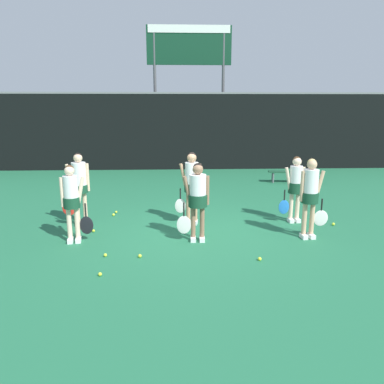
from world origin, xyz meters
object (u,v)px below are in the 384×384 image
player_4 (192,182)px  tennis_ball_3 (113,215)px  tennis_ball_4 (116,212)px  player_0 (72,198)px  tennis_ball_7 (105,255)px  scoreboard (189,57)px  player_5 (295,184)px  player_3 (79,183)px  player_2 (310,192)px  tennis_ball_2 (140,256)px  tennis_ball_6 (260,259)px  player_1 (197,195)px  tennis_ball_5 (333,224)px  bench_courtside (294,173)px  tennis_ball_0 (100,274)px  tennis_ball_1 (94,231)px

player_4 → tennis_ball_3: size_ratio=25.20×
tennis_ball_3 → tennis_ball_4: tennis_ball_3 is taller
player_0 → tennis_ball_7: (0.80, -0.85, -0.93)m
scoreboard → tennis_ball_7: size_ratio=97.65×
player_5 → player_4: bearing=177.0°
player_3 → tennis_ball_3: size_ratio=25.18×
player_2 → player_3: player_3 is taller
tennis_ball_7 → tennis_ball_2: bearing=-6.2°
tennis_ball_2 → tennis_ball_6: size_ratio=0.98×
player_1 → tennis_ball_7: player_1 is taller
tennis_ball_5 → player_3: bearing=177.0°
player_1 → player_3: 3.01m
bench_courtside → tennis_ball_0: size_ratio=29.59×
bench_courtside → tennis_ball_1: bench_courtside is taller
scoreboard → player_5: scoreboard is taller
player_2 → player_4: (-2.51, 1.12, 0.02)m
tennis_ball_2 → tennis_ball_7: (-0.67, 0.07, -0.00)m
tennis_ball_4 → player_1: bearing=-46.5°
player_1 → tennis_ball_6: (1.11, -1.13, -0.97)m
tennis_ball_1 → tennis_ball_7: tennis_ball_7 is taller
player_4 → tennis_ball_3: bearing=170.5°
player_4 → tennis_ball_0: size_ratio=26.99×
tennis_ball_1 → tennis_ball_2: bearing=-51.8°
bench_courtside → tennis_ball_7: bench_courtside is taller
bench_courtside → player_2: bearing=-97.3°
tennis_ball_2 → tennis_ball_6: tennis_ball_6 is taller
tennis_ball_4 → tennis_ball_5: 5.59m
tennis_ball_2 → bench_courtside: bearing=53.4°
bench_courtside → tennis_ball_6: size_ratio=27.41×
scoreboard → player_2: 11.48m
tennis_ball_3 → tennis_ball_5: bearing=-10.7°
player_3 → player_4: same height
scoreboard → tennis_ball_6: 12.78m
player_1 → tennis_ball_3: (-2.10, 1.92, -0.97)m
player_4 → player_0: bearing=-145.5°
tennis_ball_1 → tennis_ball_2: size_ratio=0.93×
tennis_ball_4 → tennis_ball_5: size_ratio=0.92×
player_2 → player_3: bearing=163.2°
tennis_ball_4 → tennis_ball_7: (0.25, -3.00, 0.00)m
tennis_ball_7 → tennis_ball_5: bearing=18.2°
tennis_ball_1 → player_1: bearing=-15.3°
scoreboard → player_1: bearing=-91.2°
tennis_ball_0 → player_3: bearing=109.1°
player_0 → tennis_ball_7: bearing=-57.0°
tennis_ball_1 → tennis_ball_3: (0.25, 1.28, 0.00)m
tennis_ball_6 → tennis_ball_7: tennis_ball_6 is taller
tennis_ball_7 → player_4: bearing=49.0°
tennis_ball_0 → player_2: bearing=22.4°
tennis_ball_4 → tennis_ball_2: bearing=-73.3°
tennis_ball_3 → player_1: bearing=-42.4°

